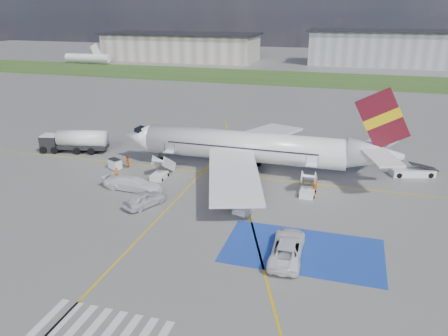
{
  "coord_description": "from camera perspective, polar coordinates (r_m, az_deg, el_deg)",
  "views": [
    {
      "loc": [
        12.88,
        -38.49,
        20.46
      ],
      "look_at": [
        -0.08,
        5.24,
        3.5
      ],
      "focal_mm": 35.0,
      "sensor_mm": 36.0,
      "label": 1
    }
  ],
  "objects": [
    {
      "name": "van_white_b",
      "position": [
        52.49,
        -11.83,
        -1.73
      ],
      "size": [
        5.61,
        2.51,
        2.16
      ],
      "primitive_type": "imported",
      "rotation": [
        0.0,
        0.0,
        1.52
      ],
      "color": "white",
      "rests_on": "ground"
    },
    {
      "name": "crew_fwd",
      "position": [
        56.14,
        -13.8,
        -0.74
      ],
      "size": [
        0.68,
        0.65,
        1.57
      ],
      "primitive_type": "imported",
      "rotation": [
        0.0,
        0.0,
        0.69
      ],
      "color": "orange",
      "rests_on": "ground"
    },
    {
      "name": "van_white_a",
      "position": [
        38.69,
        8.3,
        -9.9
      ],
      "size": [
        2.86,
        5.84,
        2.16
      ],
      "primitive_type": "imported",
      "rotation": [
        0.0,
        0.0,
        3.18
      ],
      "color": "white",
      "rests_on": "ground"
    },
    {
      "name": "airstairs_fwd",
      "position": [
        55.87,
        -8.29,
        -0.63
      ],
      "size": [
        1.9,
        5.2,
        3.6
      ],
      "color": "silver",
      "rests_on": "ground"
    },
    {
      "name": "terminal_centre",
      "position": [
        174.24,
        19.43,
        14.53
      ],
      "size": [
        48.0,
        18.0,
        12.0
      ],
      "primitive_type": "cube",
      "color": "gray",
      "rests_on": "ground"
    },
    {
      "name": "car_silver_a",
      "position": [
        48.1,
        -10.32,
        -4.04
      ],
      "size": [
        3.87,
        5.26,
        1.67
      ],
      "primitive_type": "imported",
      "rotation": [
        0.0,
        0.0,
        2.7
      ],
      "color": "silver",
      "rests_on": "ground"
    },
    {
      "name": "staging_box",
      "position": [
        40.2,
        10.25,
        -10.55
      ],
      "size": [
        14.0,
        8.0,
        0.01
      ],
      "primitive_type": "cube",
      "color": "#1A3B9E",
      "rests_on": "ground"
    },
    {
      "name": "grass_strip",
      "position": [
        135.66,
        11.08,
        11.35
      ],
      "size": [
        400.0,
        30.0,
        0.01
      ],
      "primitive_type": "cube",
      "color": "#2D4C1E",
      "rests_on": "ground"
    },
    {
      "name": "belt_loader",
      "position": [
        60.97,
        23.44,
        -0.54
      ],
      "size": [
        5.98,
        3.45,
        1.73
      ],
      "rotation": [
        0.0,
        0.0,
        0.3
      ],
      "color": "silver",
      "rests_on": "ground"
    },
    {
      "name": "taxiway_line_diag",
      "position": [
        55.98,
        2.04,
        -1.05
      ],
      "size": [
        20.71,
        56.45,
        0.01
      ],
      "primitive_type": "cube",
      "rotation": [
        0.0,
        0.0,
        0.35
      ],
      "color": "gold",
      "rests_on": "ground"
    },
    {
      "name": "gpu_cart",
      "position": [
        59.75,
        -14.05,
        0.41
      ],
      "size": [
        2.06,
        1.73,
        1.47
      ],
      "rotation": [
        0.0,
        0.0,
        -0.44
      ],
      "color": "silver",
      "rests_on": "ground"
    },
    {
      "name": "taxiway_line_main",
      "position": [
        55.98,
        2.04,
        -1.05
      ],
      "size": [
        120.0,
        0.2,
        0.01
      ],
      "primitive_type": "cube",
      "color": "gold",
      "rests_on": "ground"
    },
    {
      "name": "taxiway_line_cross",
      "position": [
        39.37,
        -13.57,
        -11.55
      ],
      "size": [
        0.2,
        60.0,
        0.01
      ],
      "primitive_type": "cube",
      "color": "gold",
      "rests_on": "ground"
    },
    {
      "name": "airliner",
      "position": [
        56.36,
        4.08,
        2.71
      ],
      "size": [
        36.81,
        32.95,
        11.92
      ],
      "color": "silver",
      "rests_on": "ground"
    },
    {
      "name": "ground",
      "position": [
        45.45,
        -1.8,
        -6.37
      ],
      "size": [
        400.0,
        400.0,
        0.0
      ],
      "primitive_type": "plane",
      "color": "#60605E",
      "rests_on": "ground"
    },
    {
      "name": "car_silver_b",
      "position": [
        46.38,
        3.14,
        -4.86
      ],
      "size": [
        2.52,
        4.45,
        1.39
      ],
      "primitive_type": "imported",
      "rotation": [
        0.0,
        0.0,
        2.88
      ],
      "color": "#A6A9AD",
      "rests_on": "ground"
    },
    {
      "name": "crosswalk",
      "position": [
        32.46,
        -15.66,
        -19.57
      ],
      "size": [
        9.0,
        4.0,
        0.01
      ],
      "color": "silver",
      "rests_on": "ground"
    },
    {
      "name": "crew_aft",
      "position": [
        51.32,
        11.8,
        -2.42
      ],
      "size": [
        0.49,
        1.11,
        1.88
      ],
      "primitive_type": "imported",
      "rotation": [
        0.0,
        0.0,
        1.54
      ],
      "color": "orange",
      "rests_on": "ground"
    },
    {
      "name": "terminal_west",
      "position": [
        182.31,
        -5.63,
        15.43
      ],
      "size": [
        60.0,
        22.0,
        10.0
      ],
      "primitive_type": "cube",
      "color": "gray",
      "rests_on": "ground"
    },
    {
      "name": "crew_nose",
      "position": [
        59.91,
        -12.51,
        0.78
      ],
      "size": [
        0.95,
        1.02,
        1.68
      ],
      "primitive_type": "imported",
      "rotation": [
        0.0,
        0.0,
        -1.08
      ],
      "color": "#EB590C",
      "rests_on": "ground"
    },
    {
      "name": "fuel_tanker",
      "position": [
        68.56,
        -18.9,
        3.13
      ],
      "size": [
        10.1,
        4.52,
        3.34
      ],
      "rotation": [
        0.0,
        0.0,
        0.2
      ],
      "color": "black",
      "rests_on": "ground"
    },
    {
      "name": "airstairs_aft",
      "position": [
        51.34,
        10.89,
        -2.72
      ],
      "size": [
        1.9,
        5.2,
        3.6
      ],
      "color": "silver",
      "rests_on": "ground"
    }
  ]
}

